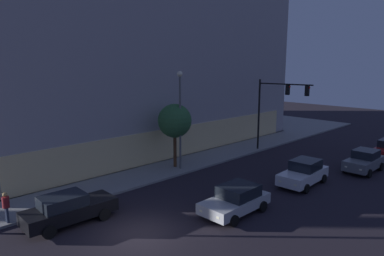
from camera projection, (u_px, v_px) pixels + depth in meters
ground_plane at (140, 235)px, 17.30m from camera, size 120.00×120.00×0.00m
modern_building at (98, 45)px, 40.00m from camera, size 34.26×29.12×21.21m
traffic_light_far_corner at (278, 101)px, 32.18m from camera, size 0.71×5.23×6.77m
street_lamp_sidewalk at (180, 108)px, 26.88m from camera, size 0.44×0.44×7.67m
sidewalk_tree at (175, 121)px, 27.66m from camera, size 2.70×2.70×5.11m
pedestrian_waiting at (6, 205)px, 18.18m from camera, size 0.36×0.36×1.65m
car_black at (68, 209)px, 18.37m from camera, size 4.84×2.14×1.65m
car_silver at (236, 199)px, 19.73m from camera, size 4.30×2.25×1.58m
car_white at (304, 173)px, 24.39m from camera, size 4.52×2.21×1.74m
car_grey at (364, 161)px, 27.37m from camera, size 4.13×2.04×1.70m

